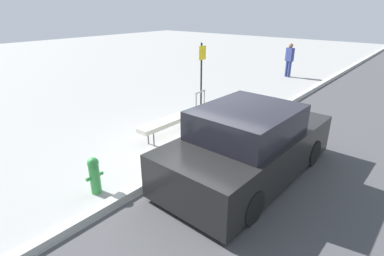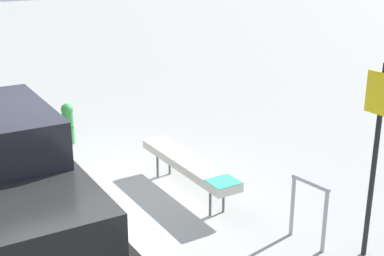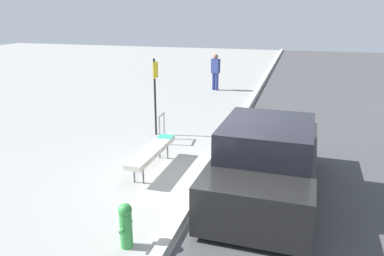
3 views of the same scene
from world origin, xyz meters
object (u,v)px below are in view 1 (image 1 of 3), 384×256
bench (171,121)px  parked_car_near (248,146)px  bike_rack (200,101)px  fire_hydrant (94,174)px  pedestrian (289,59)px  sign_post (202,70)px

bench → parked_car_near: parked_car_near is taller
bike_rack → fire_hydrant: size_ratio=1.08×
pedestrian → fire_hydrant: bearing=-64.7°
bike_rack → pedestrian: size_ratio=0.48×
bike_rack → parked_car_near: (-2.41, -3.17, 0.19)m
bike_rack → fire_hydrant: (-4.90, -1.24, -0.09)m
bench → pedestrian: 9.57m
bike_rack → fire_hydrant: bearing=-165.8°
pedestrian → sign_post: bearing=-73.0°
bike_rack → parked_car_near: parked_car_near is taller
pedestrian → parked_car_near: bearing=-52.7°
sign_post → parked_car_near: sign_post is taller
sign_post → fire_hydrant: sign_post is taller
bench → bike_rack: bike_rack is taller
bench → sign_post: sign_post is taller
bench → pedestrian: size_ratio=1.27×
sign_post → pedestrian: bearing=-1.9°
bench → bike_rack: 2.01m
sign_post → pedestrian: size_ratio=1.35×
bike_rack → sign_post: size_ratio=0.36×
pedestrian → bike_rack: bearing=-69.9°
bike_rack → sign_post: bearing=34.9°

